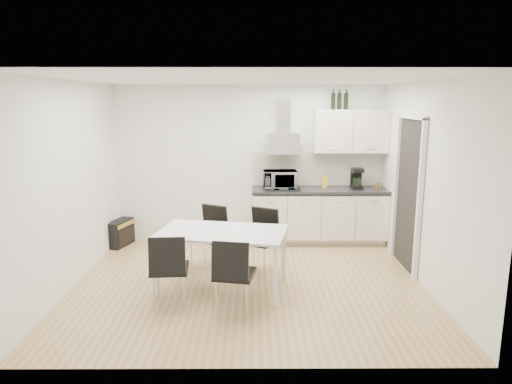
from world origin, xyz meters
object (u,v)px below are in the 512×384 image
at_px(dining_table, 222,236).
at_px(chair_near_right, 235,275).
at_px(kitchenette, 321,193).
at_px(chair_far_left, 208,238).
at_px(chair_near_left, 170,269).
at_px(guitar_amp, 120,233).
at_px(chair_far_right, 259,241).
at_px(floor_speaker, 203,231).

distance_m(dining_table, chair_near_right, 0.74).
relative_size(kitchenette, dining_table, 1.49).
xyz_separation_m(chair_far_left, chair_near_left, (-0.32, -1.23, 0.00)).
distance_m(dining_table, guitar_amp, 2.54).
bearing_deg(chair_near_right, chair_far_right, 87.58).
bearing_deg(kitchenette, chair_far_right, -126.86).
distance_m(dining_table, chair_near_left, 0.80).
height_order(kitchenette, chair_near_left, kitchenette).
relative_size(kitchenette, chair_far_left, 2.86).
relative_size(kitchenette, chair_near_left, 2.86).
height_order(kitchenette, chair_far_left, kitchenette).
xyz_separation_m(dining_table, chair_far_left, (-0.25, 0.72, -0.24)).
bearing_deg(chair_near_right, floor_speaker, 114.10).
xyz_separation_m(kitchenette, chair_near_right, (-1.33, -2.62, -0.39)).
bearing_deg(chair_far_right, guitar_amp, 0.33).
distance_m(chair_near_left, guitar_amp, 2.56).
relative_size(chair_near_left, chair_near_right, 1.00).
xyz_separation_m(chair_far_right, chair_near_left, (-1.04, -1.05, 0.00)).
height_order(kitchenette, guitar_amp, kitchenette).
bearing_deg(chair_far_left, chair_near_left, 103.83).
bearing_deg(chair_near_right, dining_table, 115.70).
bearing_deg(dining_table, chair_far_right, 59.81).
xyz_separation_m(chair_far_left, floor_speaker, (-0.23, 1.38, -0.31)).
bearing_deg(chair_far_right, floor_speaker, -30.59).
height_order(dining_table, chair_far_left, chair_far_left).
height_order(chair_far_left, floor_speaker, chair_far_left).
xyz_separation_m(kitchenette, chair_far_right, (-1.04, -1.39, -0.39)).
bearing_deg(chair_far_left, chair_far_right, -165.23).
xyz_separation_m(dining_table, chair_near_left, (-0.57, -0.51, -0.24)).
xyz_separation_m(kitchenette, chair_far_left, (-1.77, -1.22, -0.39)).
height_order(kitchenette, floor_speaker, kitchenette).
height_order(dining_table, floor_speaker, dining_table).
bearing_deg(chair_far_right, chair_near_right, 104.96).
relative_size(chair_far_right, guitar_amp, 1.60).
xyz_separation_m(guitar_amp, floor_speaker, (1.31, 0.37, -0.08)).
relative_size(chair_near_left, floor_speaker, 3.36).
distance_m(dining_table, chair_far_right, 0.76).
bearing_deg(chair_far_left, guitar_amp, -5.16).
xyz_separation_m(kitchenette, floor_speaker, (-1.99, 0.17, -0.70)).
relative_size(chair_far_left, chair_far_right, 1.00).
bearing_deg(chair_near_left, floor_speaker, 83.84).
relative_size(chair_far_right, floor_speaker, 3.36).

